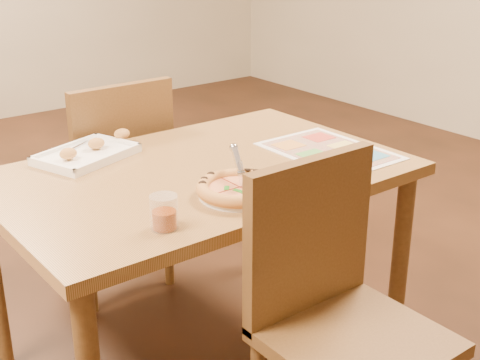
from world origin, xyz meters
TOP-DOWN VIEW (x-y plane):
  - dining_table at (0.00, 0.00)m, footprint 1.30×0.85m
  - chair_near at (0.00, -0.60)m, footprint 0.42×0.42m
  - chair_far at (-0.00, 0.60)m, footprint 0.42×0.42m
  - plate at (-0.04, -0.26)m, footprint 0.27×0.27m
  - pizza at (-0.04, -0.26)m, footprint 0.25×0.25m
  - pizza_cutter at (-0.01, -0.22)m, footprint 0.08×0.14m
  - appetizer_tray at (-0.23, 0.32)m, footprint 0.38×0.31m
  - glass_tumbler at (-0.32, -0.31)m, footprint 0.07×0.07m
  - menu at (0.45, -0.13)m, footprint 0.32×0.45m

SIDE VIEW (x-z plane):
  - chair_near at x=0.00m, z-range 0.33..0.80m
  - chair_far at x=0.00m, z-range 0.33..0.80m
  - dining_table at x=0.00m, z-range 0.27..0.99m
  - menu at x=0.45m, z-range 0.72..0.72m
  - plate at x=-0.04m, z-range 0.72..0.73m
  - appetizer_tray at x=-0.23m, z-range 0.71..0.76m
  - pizza at x=-0.04m, z-range 0.73..0.76m
  - glass_tumbler at x=-0.32m, z-range 0.71..0.81m
  - pizza_cutter at x=-0.01m, z-range 0.76..0.85m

